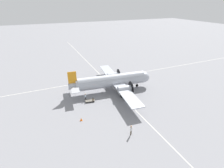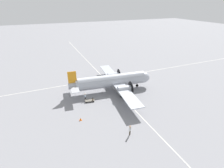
% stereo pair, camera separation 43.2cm
% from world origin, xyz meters
% --- Properties ---
extents(ground_plane, '(300.00, 300.00, 0.00)m').
position_xyz_m(ground_plane, '(0.00, 0.00, 0.00)').
color(ground_plane, gray).
extents(apron_line_eastwest, '(120.00, 0.16, 0.01)m').
position_xyz_m(apron_line_eastwest, '(0.00, 0.84, 0.00)').
color(apron_line_eastwest, silver).
rests_on(apron_line_eastwest, ground_plane).
extents(apron_line_northsouth, '(0.16, 120.00, 0.01)m').
position_xyz_m(apron_line_northsouth, '(-7.24, 0.00, 0.00)').
color(apron_line_northsouth, silver).
rests_on(apron_line_northsouth, ground_plane).
extents(airliner_main, '(23.92, 19.69, 5.90)m').
position_xyz_m(airliner_main, '(0.04, 0.42, 2.56)').
color(airliner_main, '#ADB2BC').
rests_on(airliner_main, ground_plane).
extents(crew_foreground, '(0.40, 0.53, 1.82)m').
position_xyz_m(crew_foreground, '(15.30, -3.44, 1.12)').
color(crew_foreground, '#473D2D').
rests_on(crew_foreground, ground_plane).
extents(passenger_boarding, '(0.43, 0.41, 1.63)m').
position_xyz_m(passenger_boarding, '(1.89, -7.09, 1.00)').
color(passenger_boarding, '#2D2D33').
rests_on(passenger_boarding, ground_plane).
extents(suitcase_near_door, '(0.36, 0.19, 0.51)m').
position_xyz_m(suitcase_near_door, '(2.46, -5.55, 0.24)').
color(suitcase_near_door, '#232328').
rests_on(suitcase_near_door, ground_plane).
extents(suitcase_upright_spare, '(0.42, 0.13, 0.63)m').
position_xyz_m(suitcase_upright_spare, '(3.07, -5.75, 0.30)').
color(suitcase_upright_spare, '#47331E').
rests_on(suitcase_upright_spare, ground_plane).
extents(baggage_cart, '(1.38, 2.15, 0.56)m').
position_xyz_m(baggage_cart, '(2.80, -6.42, 0.28)').
color(baggage_cart, '#6B665B').
rests_on(baggage_cart, ground_plane).
extents(traffic_cone, '(0.42, 0.42, 0.56)m').
position_xyz_m(traffic_cone, '(8.47, -9.80, 0.26)').
color(traffic_cone, orange).
rests_on(traffic_cone, ground_plane).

